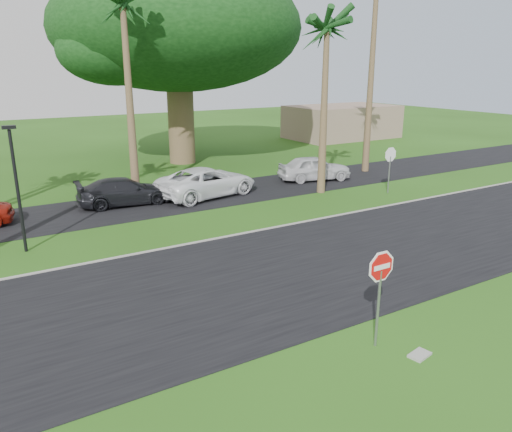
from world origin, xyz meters
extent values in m
plane|color=#244B12|center=(0.00, 0.00, 0.00)|extent=(120.00, 120.00, 0.00)
cube|color=black|center=(0.00, 2.00, 0.01)|extent=(120.00, 8.00, 0.02)
cube|color=black|center=(0.00, 12.50, 0.01)|extent=(120.00, 5.00, 0.02)
cube|color=gray|center=(0.00, 6.05, 0.03)|extent=(120.00, 0.12, 0.06)
cylinder|color=gray|center=(0.50, -3.00, 1.00)|extent=(0.07, 0.07, 2.00)
cylinder|color=white|center=(0.50, -3.00, 2.10)|extent=(1.05, 0.02, 1.05)
cylinder|color=red|center=(0.50, -3.00, 2.10)|extent=(0.90, 0.02, 0.90)
cube|color=white|center=(0.50, -3.00, 2.10)|extent=(0.50, 0.02, 0.12)
cylinder|color=gray|center=(12.00, 8.00, 1.00)|extent=(0.07, 0.07, 2.00)
cylinder|color=white|center=(12.00, 8.00, 2.10)|extent=(1.05, 0.02, 1.05)
cylinder|color=red|center=(12.00, 8.00, 2.10)|extent=(0.90, 0.02, 0.90)
cube|color=white|center=(12.00, 8.00, 2.10)|extent=(0.50, 0.02, 0.12)
cone|color=brown|center=(0.00, 14.00, 4.75)|extent=(0.44, 0.44, 9.50)
cone|color=brown|center=(9.00, 10.00, 4.25)|extent=(0.44, 0.44, 8.50)
cone|color=brown|center=(15.00, 13.00, 6.00)|extent=(0.44, 0.44, 12.00)
cylinder|color=brown|center=(6.00, 22.00, 3.00)|extent=(1.80, 1.80, 6.00)
ellipsoid|color=black|center=(6.00, 22.00, 9.00)|extent=(16.50, 16.50, 8.25)
cylinder|color=black|center=(-6.00, 8.50, 2.25)|extent=(0.12, 0.12, 4.50)
cube|color=black|center=(-6.00, 8.50, 4.58)|extent=(0.45, 0.25, 0.12)
cube|color=gray|center=(24.00, 26.00, 1.50)|extent=(10.00, 6.00, 3.00)
imported|color=black|center=(-0.90, 12.98, 0.66)|extent=(4.72, 2.26, 1.33)
imported|color=white|center=(3.32, 12.40, 0.76)|extent=(5.87, 3.58, 1.52)
imported|color=silver|center=(10.49, 12.55, 0.73)|extent=(4.61, 2.79, 1.47)
cube|color=gray|center=(1.07, -3.89, 0.03)|extent=(0.61, 0.45, 0.06)
camera|label=1|loc=(-7.61, -10.79, 6.63)|focal=35.00mm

